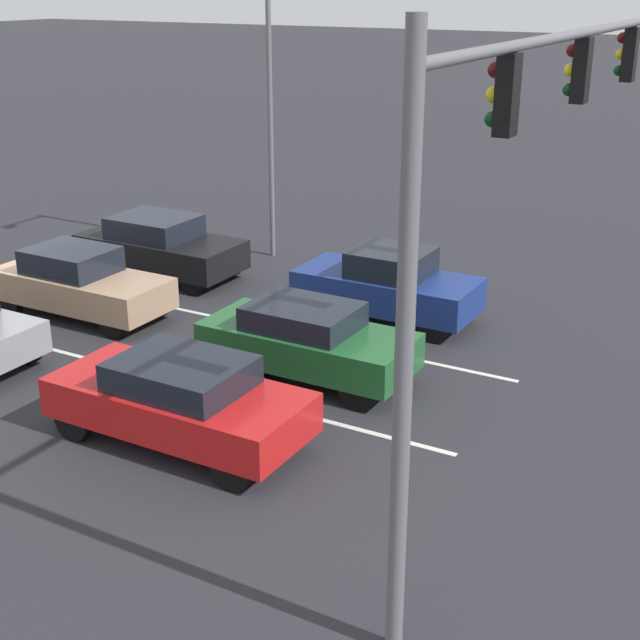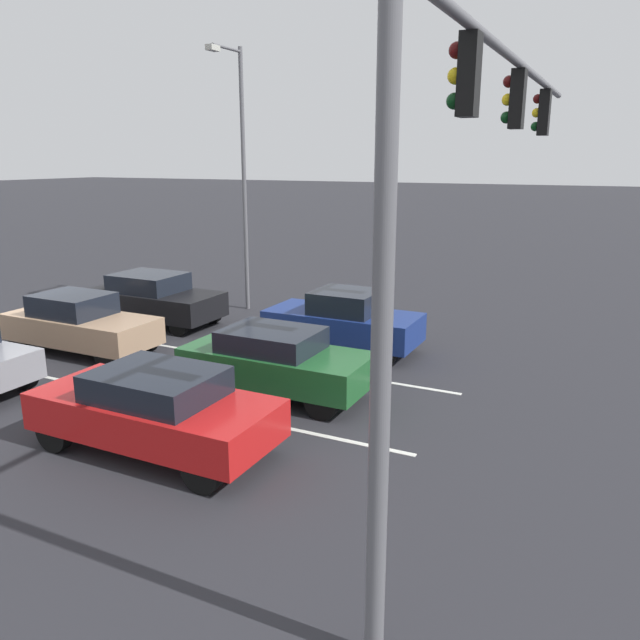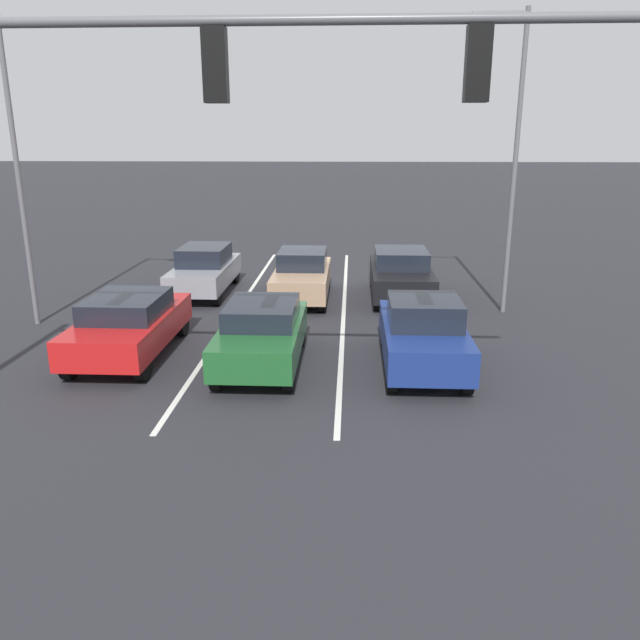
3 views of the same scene
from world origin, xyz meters
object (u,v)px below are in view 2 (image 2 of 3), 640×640
car_navy_leftlane_front (343,321)px  street_lamp_left_shoulder (241,166)px  car_darkgreen_midlane_front (276,361)px  car_tan_midlane_second (79,323)px  car_red_rightlane_front (155,409)px  traffic_signal_gantry (485,141)px  car_black_leftlane_second (153,298)px

car_navy_leftlane_front → street_lamp_left_shoulder: bearing=-119.4°
car_navy_leftlane_front → street_lamp_left_shoulder: street_lamp_left_shoulder is taller
car_darkgreen_midlane_front → car_tan_midlane_second: 6.30m
car_red_rightlane_front → street_lamp_left_shoulder: size_ratio=0.52×
car_red_rightlane_front → traffic_signal_gantry: traffic_signal_gantry is taller
car_navy_leftlane_front → car_black_leftlane_second: size_ratio=0.95×
car_tan_midlane_second → street_lamp_left_shoulder: (-6.03, 1.31, 4.03)m
car_darkgreen_midlane_front → street_lamp_left_shoulder: 9.10m
car_navy_leftlane_front → car_red_rightlane_front: size_ratio=0.93×
car_tan_midlane_second → car_darkgreen_midlane_front: bearing=86.1°
car_darkgreen_midlane_front → car_tan_midlane_second: car_tan_midlane_second is taller
car_darkgreen_midlane_front → car_black_leftlane_second: car_black_leftlane_second is taller
car_red_rightlane_front → car_tan_midlane_second: bearing=-122.8°
car_navy_leftlane_front → car_tan_midlane_second: size_ratio=0.97×
street_lamp_left_shoulder → car_navy_leftlane_front: bearing=60.6°
car_tan_midlane_second → car_red_rightlane_front: bearing=57.2°
car_navy_leftlane_front → car_red_rightlane_front: 6.96m
traffic_signal_gantry → street_lamp_left_shoulder: size_ratio=1.43×
car_navy_leftlane_front → traffic_signal_gantry: (5.76, 4.68, 4.46)m
car_darkgreen_midlane_front → car_black_leftlane_second: 7.50m
car_darkgreen_midlane_front → car_tan_midlane_second: size_ratio=0.97×
car_black_leftlane_second → street_lamp_left_shoulder: bearing=150.7°
car_tan_midlane_second → traffic_signal_gantry: 12.09m
car_darkgreen_midlane_front → traffic_signal_gantry: (2.10, 4.66, 4.49)m
traffic_signal_gantry → street_lamp_left_shoulder: street_lamp_left_shoulder is taller
car_navy_leftlane_front → car_darkgreen_midlane_front: size_ratio=0.99×
car_red_rightlane_front → traffic_signal_gantry: size_ratio=0.37×
car_tan_midlane_second → car_black_leftlane_second: car_black_leftlane_second is taller
car_black_leftlane_second → street_lamp_left_shoulder: 5.15m
car_navy_leftlane_front → street_lamp_left_shoulder: 6.96m
car_navy_leftlane_front → traffic_signal_gantry: 8.66m
car_black_leftlane_second → car_red_rightlane_front: bearing=41.1°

